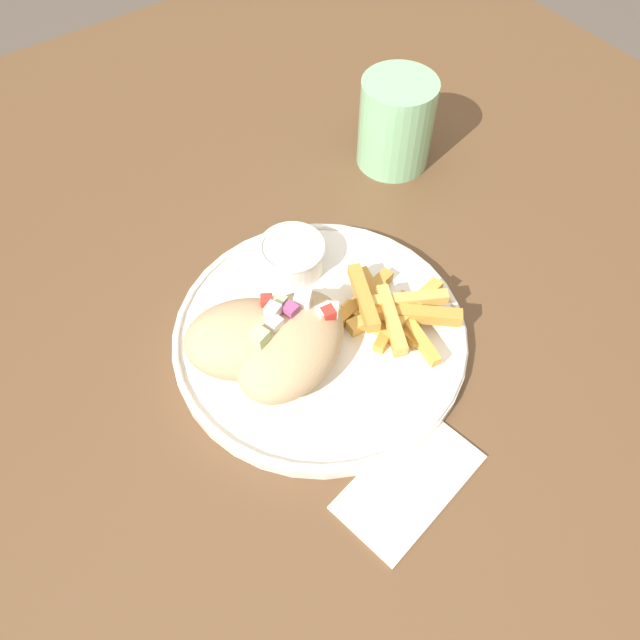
% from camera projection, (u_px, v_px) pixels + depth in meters
% --- Properties ---
extents(ground_plane, '(10.00, 10.00, 0.00)m').
position_uv_depth(ground_plane, '(318.00, 531.00, 1.26)').
color(ground_plane, brown).
extents(table, '(1.21, 1.21, 0.78)m').
position_uv_depth(table, '(317.00, 346.00, 0.69)').
color(table, brown).
rests_on(table, ground_plane).
extents(napkin, '(0.14, 0.09, 0.00)m').
position_uv_depth(napkin, '(409.00, 482.00, 0.51)').
color(napkin, silver).
rests_on(napkin, table).
extents(plate, '(0.28, 0.28, 0.02)m').
position_uv_depth(plate, '(320.00, 335.00, 0.59)').
color(plate, white).
rests_on(plate, table).
extents(pita_sandwich_near, '(0.15, 0.13, 0.06)m').
position_uv_depth(pita_sandwich_near, '(291.00, 344.00, 0.55)').
color(pita_sandwich_near, tan).
rests_on(pita_sandwich_near, plate).
extents(pita_sandwich_far, '(0.13, 0.12, 0.06)m').
position_uv_depth(pita_sandwich_far, '(246.00, 338.00, 0.55)').
color(pita_sandwich_far, tan).
rests_on(pita_sandwich_far, plate).
extents(fries_pile, '(0.10, 0.13, 0.03)m').
position_uv_depth(fries_pile, '(389.00, 311.00, 0.58)').
color(fries_pile, gold).
rests_on(fries_pile, plate).
extents(sauce_ramekin, '(0.07, 0.07, 0.03)m').
position_uv_depth(sauce_ramekin, '(294.00, 253.00, 0.62)').
color(sauce_ramekin, white).
rests_on(sauce_ramekin, plate).
extents(water_glass, '(0.08, 0.08, 0.10)m').
position_uv_depth(water_glass, '(395.00, 127.00, 0.71)').
color(water_glass, '#8CCC93').
rests_on(water_glass, table).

